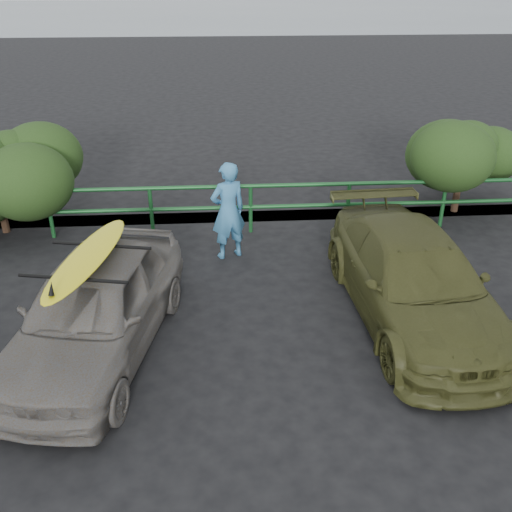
{
  "coord_description": "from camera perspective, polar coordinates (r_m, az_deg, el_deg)",
  "views": [
    {
      "loc": [
        0.39,
        -5.69,
        4.97
      ],
      "look_at": [
        0.9,
        1.84,
        1.06
      ],
      "focal_mm": 40.0,
      "sensor_mm": 36.0,
      "label": 1
    }
  ],
  "objects": [
    {
      "name": "man",
      "position": [
        10.45,
        -2.81,
        4.53
      ],
      "size": [
        0.79,
        0.67,
        1.85
      ],
      "primitive_type": "imported",
      "rotation": [
        0.0,
        0.0,
        3.55
      ],
      "color": "teal",
      "rests_on": "ground"
    },
    {
      "name": "ground",
      "position": [
        7.57,
        -6.01,
        -13.89
      ],
      "size": [
        80.0,
        80.0,
        0.0
      ],
      "primitive_type": "plane",
      "color": "black"
    },
    {
      "name": "olive_vehicle",
      "position": [
        9.02,
        15.52,
        -2.26
      ],
      "size": [
        2.13,
        4.69,
        1.33
      ],
      "primitive_type": "imported",
      "rotation": [
        0.0,
        0.0,
        0.06
      ],
      "color": "#3D3E1B",
      "rests_on": "ground"
    },
    {
      "name": "guardrail",
      "position": [
        11.59,
        -5.5,
        4.64
      ],
      "size": [
        14.0,
        0.08,
        1.04
      ],
      "primitive_type": null,
      "color": "#154C20",
      "rests_on": "ground"
    },
    {
      "name": "shrub_right",
      "position": [
        12.71,
        17.81,
        8.29
      ],
      "size": [
        3.2,
        2.4,
        2.19
      ],
      "primitive_type": null,
      "color": "#223C16",
      "rests_on": "ground"
    },
    {
      "name": "roof_rack",
      "position": [
        7.88,
        -16.45,
        -0.49
      ],
      "size": [
        1.61,
        1.28,
        0.05
      ],
      "primitive_type": null,
      "rotation": [
        0.0,
        0.0,
        -0.21
      ],
      "color": "black",
      "rests_on": "sedan"
    },
    {
      "name": "surfboard",
      "position": [
        7.85,
        -16.51,
        -0.1
      ],
      "size": [
        1.0,
        2.52,
        0.07
      ],
      "primitive_type": "ellipsoid",
      "rotation": [
        0.0,
        0.0,
        -0.21
      ],
      "color": "yellow",
      "rests_on": "roof_rack"
    },
    {
      "name": "ocean",
      "position": [
        65.88,
        -4.56,
        22.95
      ],
      "size": [
        200.0,
        200.0,
        0.0
      ],
      "primitive_type": "plane",
      "color": "slate",
      "rests_on": "ground"
    },
    {
      "name": "sedan",
      "position": [
        8.23,
        -15.78,
        -5.01
      ],
      "size": [
        2.49,
        4.41,
        1.42
      ],
      "primitive_type": "imported",
      "rotation": [
        0.0,
        0.0,
        -0.21
      ],
      "color": "#5E5954",
      "rests_on": "ground"
    }
  ]
}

